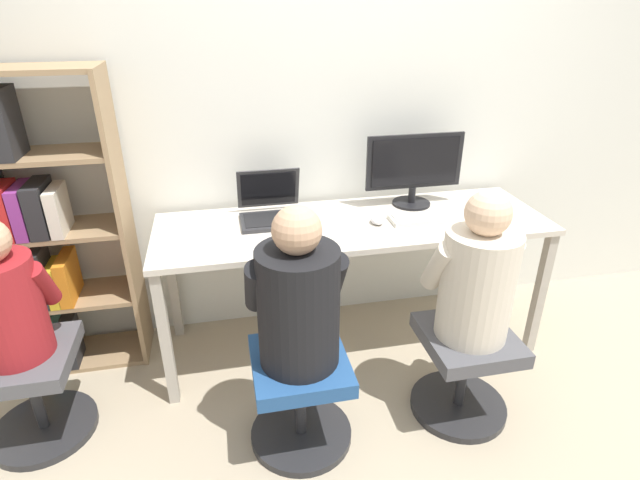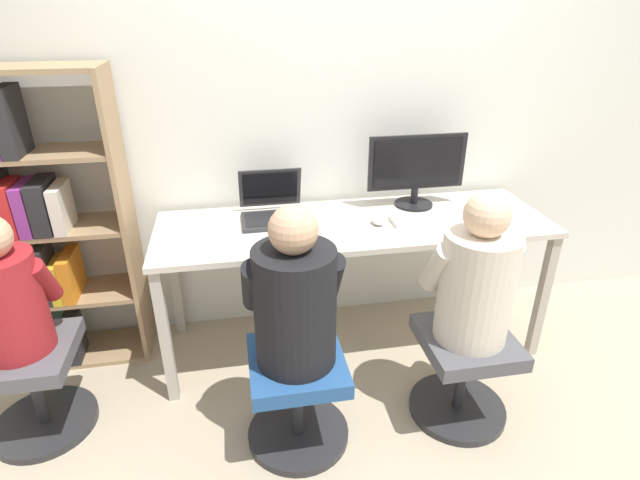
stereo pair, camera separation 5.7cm
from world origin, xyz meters
name	(u,v)px [view 2 (the right image)]	position (x,y,z in m)	size (l,w,h in m)	color
ground_plane	(365,378)	(0.00, 0.00, 0.00)	(14.00, 14.00, 0.00)	tan
wall_back	(340,105)	(0.00, 0.72, 1.30)	(10.00, 0.05, 2.60)	silver
desk	(354,235)	(0.00, 0.33, 0.70)	(2.06, 0.65, 0.77)	beige
desktop_monitor	(417,169)	(0.39, 0.49, 0.98)	(0.55, 0.21, 0.40)	black
laptop	(273,209)	(-0.42, 0.46, 0.82)	(0.33, 0.32, 0.25)	#2D2D30
keyboard	(428,219)	(0.38, 0.27, 0.78)	(0.39, 0.14, 0.03)	silver
computer_mouse_by_keyboard	(378,221)	(0.11, 0.28, 0.79)	(0.07, 0.09, 0.04)	silver
office_chair_left	(463,369)	(0.38, -0.30, 0.26)	(0.46, 0.46, 0.45)	#262628
office_chair_right	(297,393)	(-0.40, -0.32, 0.26)	(0.46, 0.46, 0.45)	#262628
person_at_monitor	(477,278)	(0.38, -0.30, 0.75)	(0.39, 0.34, 0.69)	beige
person_at_laptop	(295,298)	(-0.40, -0.32, 0.75)	(0.41, 0.35, 0.69)	black
bookshelf	(32,237)	(-1.62, 0.48, 0.75)	(0.76, 0.32, 1.56)	#997A56
office_chair_side	(33,383)	(-1.57, -0.04, 0.26)	(0.46, 0.46, 0.45)	#262628
person_near_shelf	(5,294)	(-1.57, -0.04, 0.73)	(0.35, 0.31, 0.63)	maroon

